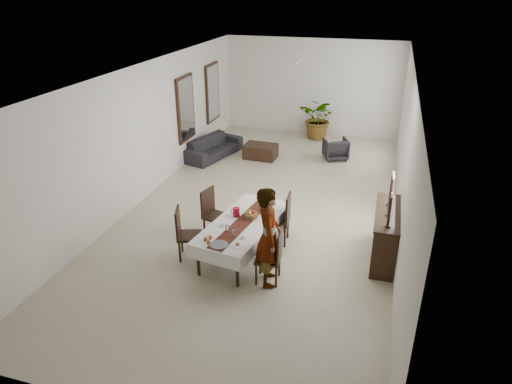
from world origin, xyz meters
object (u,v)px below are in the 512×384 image
dining_table_top (244,223)px  red_pitcher (236,212)px  woman (269,237)px  sideboard_body (385,236)px  sofa (213,147)px

dining_table_top → red_pitcher: red_pitcher is taller
woman → sideboard_body: 2.43m
woman → sofa: woman is taller
red_pitcher → woman: size_ratio=0.10×
dining_table_top → red_pitcher: size_ratio=12.00×
red_pitcher → sofa: red_pitcher is taller
red_pitcher → woman: (0.91, -0.97, 0.14)m
sofa → sideboard_body: bearing=-113.2°
red_pitcher → sideboard_body: bearing=8.2°
sofa → woman: bearing=-133.8°
sofa → red_pitcher: bearing=-137.2°
dining_table_top → sideboard_body: 2.73m
red_pitcher → sofa: (-2.32, 4.73, -0.48)m
red_pitcher → sofa: size_ratio=0.09×
dining_table_top → red_pitcher: 0.29m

